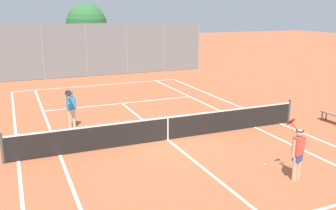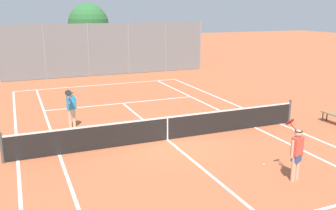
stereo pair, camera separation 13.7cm
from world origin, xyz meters
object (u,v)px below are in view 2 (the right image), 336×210
(player_near_side, at_px, (296,151))
(loose_tennis_ball_2, at_px, (264,165))
(loose_tennis_ball_0, at_px, (162,123))
(courtside_bench, at_px, (336,116))
(loose_tennis_ball_4, at_px, (254,115))
(player_far_left, at_px, (71,107))
(tennis_net, at_px, (167,128))
(loose_tennis_ball_3, at_px, (116,131))
(tree_behind_left, at_px, (89,25))

(player_near_side, xyz_separation_m, loose_tennis_ball_2, (-0.19, 1.24, -0.89))
(loose_tennis_ball_0, height_order, courtside_bench, courtside_bench)
(loose_tennis_ball_0, relative_size, loose_tennis_ball_4, 1.00)
(player_near_side, bearing_deg, courtside_bench, 34.14)
(player_far_left, height_order, loose_tennis_ball_0, player_far_left)
(tennis_net, relative_size, courtside_bench, 8.00)
(player_far_left, relative_size, loose_tennis_ball_4, 26.88)
(player_far_left, relative_size, courtside_bench, 1.18)
(loose_tennis_ball_2, height_order, courtside_bench, courtside_bench)
(player_near_side, xyz_separation_m, courtside_bench, (5.53, 3.75, -0.52))
(loose_tennis_ball_2, distance_m, loose_tennis_ball_3, 6.37)
(loose_tennis_ball_4, distance_m, tree_behind_left, 18.56)
(player_near_side, height_order, loose_tennis_ball_3, player_near_side)
(tennis_net, distance_m, courtside_bench, 7.76)
(loose_tennis_ball_0, bearing_deg, loose_tennis_ball_4, -6.03)
(loose_tennis_ball_0, bearing_deg, player_near_side, -76.75)
(loose_tennis_ball_3, height_order, loose_tennis_ball_4, same)
(tennis_net, height_order, player_near_side, player_near_side)
(loose_tennis_ball_2, relative_size, tree_behind_left, 0.01)
(player_near_side, bearing_deg, player_far_left, 124.43)
(tree_behind_left, bearing_deg, courtside_bench, -71.17)
(loose_tennis_ball_2, bearing_deg, courtside_bench, 23.75)
(player_near_side, bearing_deg, tennis_net, 114.38)
(loose_tennis_ball_0, distance_m, courtside_bench, 7.76)
(courtside_bench, bearing_deg, player_far_left, 159.52)
(loose_tennis_ball_4, bearing_deg, loose_tennis_ball_3, 178.49)
(player_far_left, height_order, loose_tennis_ball_4, player_far_left)
(tennis_net, distance_m, player_far_left, 4.45)
(loose_tennis_ball_3, distance_m, courtside_bench, 9.73)
(loose_tennis_ball_3, height_order, tree_behind_left, tree_behind_left)
(player_far_left, xyz_separation_m, courtside_bench, (10.90, -4.07, -0.52))
(loose_tennis_ball_3, bearing_deg, player_near_side, -59.62)
(tennis_net, relative_size, loose_tennis_ball_4, 181.82)
(tree_behind_left, bearing_deg, player_near_side, -86.75)
(tennis_net, distance_m, tree_behind_left, 19.49)
(tennis_net, distance_m, loose_tennis_ball_2, 4.07)
(tennis_net, bearing_deg, loose_tennis_ball_0, 74.49)
(courtside_bench, bearing_deg, player_near_side, -145.86)
(loose_tennis_ball_2, bearing_deg, loose_tennis_ball_3, 124.57)
(player_far_left, height_order, loose_tennis_ball_2, player_far_left)
(loose_tennis_ball_3, xyz_separation_m, loose_tennis_ball_4, (6.80, -0.18, 0.00))
(player_far_left, distance_m, loose_tennis_ball_0, 4.00)
(loose_tennis_ball_3, distance_m, loose_tennis_ball_4, 6.80)
(loose_tennis_ball_4, xyz_separation_m, tree_behind_left, (-4.36, 17.67, 3.65))
(tennis_net, xyz_separation_m, player_far_left, (-3.20, 3.06, 0.42))
(player_near_side, xyz_separation_m, loose_tennis_ball_0, (-1.60, 6.79, -0.89))
(player_near_side, bearing_deg, loose_tennis_ball_3, 120.38)
(player_far_left, height_order, loose_tennis_ball_3, player_far_left)
(tennis_net, bearing_deg, loose_tennis_ball_3, 133.69)
(loose_tennis_ball_3, bearing_deg, loose_tennis_ball_2, -55.43)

